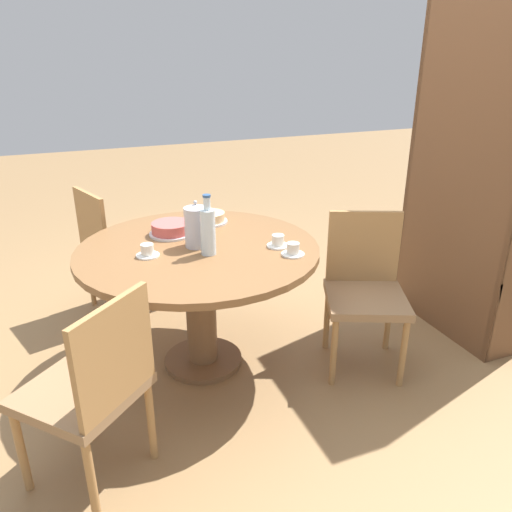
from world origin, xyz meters
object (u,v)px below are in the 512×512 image
(chair_b, at_px, (92,387))
(cup_b, at_px, (147,251))
(chair_c, at_px, (365,287))
(coffee_pot, at_px, (196,226))
(cup_a, at_px, (278,242))
(bookshelf, at_px, (473,181))
(cake_second, at_px, (209,218))
(cup_c, at_px, (293,250))
(water_bottle, at_px, (208,230))
(cake_main, at_px, (171,229))
(chair_a, at_px, (115,247))

(chair_b, relative_size, cup_b, 7.33)
(chair_c, bearing_deg, coffee_pot, -176.83)
(coffee_pot, relative_size, cup_a, 2.13)
(chair_c, bearing_deg, bookshelf, 32.56)
(cake_second, relative_size, cup_c, 1.84)
(chair_b, relative_size, water_bottle, 2.78)
(chair_b, bearing_deg, water_bottle, 177.31)
(water_bottle, bearing_deg, chair_b, -50.12)
(cup_a, bearing_deg, cake_second, -156.76)
(cake_second, xyz_separation_m, cup_a, (0.51, 0.22, -0.00))
(chair_b, height_order, cup_b, chair_b)
(cake_main, xyz_separation_m, cup_b, (0.26, -0.18, -0.01))
(chair_a, relative_size, water_bottle, 2.78)
(chair_a, distance_m, cup_a, 1.26)
(chair_a, distance_m, chair_c, 1.64)
(water_bottle, bearing_deg, cake_main, -162.49)
(cake_main, height_order, cup_c, cake_main)
(chair_c, relative_size, cake_main, 3.50)
(chair_b, bearing_deg, cup_c, 157.03)
(bookshelf, bearing_deg, chair_b, 101.73)
(cup_a, xyz_separation_m, cup_c, (0.13, 0.02, 0.00))
(bookshelf, distance_m, cake_second, 1.55)
(cup_b, distance_m, cup_c, 0.72)
(cake_second, relative_size, cup_a, 1.84)
(bookshelf, xyz_separation_m, cup_c, (0.10, -1.20, -0.22))
(water_bottle, distance_m, cake_main, 0.38)
(coffee_pot, relative_size, cup_b, 2.13)
(chair_b, xyz_separation_m, bookshelf, (-0.46, 2.23, 0.50))
(chair_a, distance_m, water_bottle, 1.08)
(cup_c, bearing_deg, chair_b, -70.39)
(cup_b, bearing_deg, chair_a, -174.77)
(chair_a, bearing_deg, cup_b, 166.53)
(cake_main, xyz_separation_m, cup_a, (0.39, 0.47, -0.01))
(chair_a, height_order, cup_b, chair_a)
(cake_main, xyz_separation_m, cup_c, (0.52, 0.50, -0.01))
(chair_c, height_order, cake_main, chair_c)
(cake_second, bearing_deg, chair_b, -38.14)
(chair_b, distance_m, chair_c, 1.50)
(chair_a, bearing_deg, cake_main, -175.13)
(chair_c, distance_m, bookshelf, 0.92)
(chair_b, bearing_deg, chair_c, 150.68)
(water_bottle, distance_m, cup_b, 0.32)
(bookshelf, xyz_separation_m, cake_main, (-0.42, -1.69, -0.21))
(cup_a, bearing_deg, chair_b, -63.62)
(cup_c, bearing_deg, chair_a, -145.86)
(chair_a, distance_m, coffee_pot, 0.96)
(coffee_pot, xyz_separation_m, water_bottle, (0.13, 0.02, 0.01))
(chair_c, bearing_deg, cake_second, 159.29)
(cake_main, distance_m, cup_c, 0.72)
(cup_a, bearing_deg, water_bottle, -95.92)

